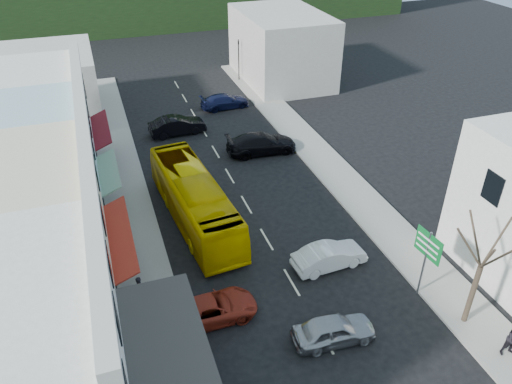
{
  "coord_description": "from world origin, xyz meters",
  "views": [
    {
      "loc": [
        -8.35,
        -18.49,
        18.64
      ],
      "look_at": [
        0.0,
        6.0,
        2.2
      ],
      "focal_mm": 35.0,
      "sensor_mm": 36.0,
      "label": 1
    }
  ],
  "objects_px": {
    "car_white": "(329,256)",
    "pedestrian_left": "(140,288)",
    "bus": "(194,200)",
    "traffic_signal": "(239,61)",
    "car_silver": "(334,330)",
    "car_red": "(211,308)",
    "street_tree": "(481,267)",
    "direction_sign": "(424,264)"
  },
  "relations": [
    {
      "from": "car_red",
      "to": "car_silver",
      "type": "bearing_deg",
      "value": -123.45
    },
    {
      "from": "direction_sign",
      "to": "car_white",
      "type": "bearing_deg",
      "value": 129.83
    },
    {
      "from": "bus",
      "to": "car_red",
      "type": "height_order",
      "value": "bus"
    },
    {
      "from": "car_silver",
      "to": "pedestrian_left",
      "type": "distance_m",
      "value": 9.85
    },
    {
      "from": "car_white",
      "to": "bus",
      "type": "bearing_deg",
      "value": 38.1
    },
    {
      "from": "car_red",
      "to": "pedestrian_left",
      "type": "distance_m",
      "value": 3.85
    },
    {
      "from": "bus",
      "to": "pedestrian_left",
      "type": "xyz_separation_m",
      "value": [
        -4.27,
        -6.2,
        -0.55
      ]
    },
    {
      "from": "car_white",
      "to": "car_red",
      "type": "relative_size",
      "value": 0.96
    },
    {
      "from": "bus",
      "to": "traffic_signal",
      "type": "relative_size",
      "value": 2.63
    },
    {
      "from": "car_red",
      "to": "direction_sign",
      "type": "xyz_separation_m",
      "value": [
        10.73,
        -1.79,
        1.29
      ]
    },
    {
      "from": "car_silver",
      "to": "traffic_signal",
      "type": "bearing_deg",
      "value": -6.16
    },
    {
      "from": "bus",
      "to": "street_tree",
      "type": "relative_size",
      "value": 1.63
    },
    {
      "from": "traffic_signal",
      "to": "direction_sign",
      "type": "bearing_deg",
      "value": 106.38
    },
    {
      "from": "car_white",
      "to": "direction_sign",
      "type": "xyz_separation_m",
      "value": [
        3.52,
        -3.47,
        1.29
      ]
    },
    {
      "from": "bus",
      "to": "direction_sign",
      "type": "bearing_deg",
      "value": -52.09
    },
    {
      "from": "bus",
      "to": "traffic_signal",
      "type": "bearing_deg",
      "value": 61.27
    },
    {
      "from": "car_red",
      "to": "street_tree",
      "type": "height_order",
      "value": "street_tree"
    },
    {
      "from": "pedestrian_left",
      "to": "street_tree",
      "type": "xyz_separation_m",
      "value": [
        14.84,
        -6.48,
        2.56
      ]
    },
    {
      "from": "car_white",
      "to": "direction_sign",
      "type": "relative_size",
      "value": 1.11
    },
    {
      "from": "pedestrian_left",
      "to": "car_red",
      "type": "bearing_deg",
      "value": -144.38
    },
    {
      "from": "bus",
      "to": "street_tree",
      "type": "distance_m",
      "value": 16.63
    },
    {
      "from": "car_red",
      "to": "traffic_signal",
      "type": "height_order",
      "value": "traffic_signal"
    },
    {
      "from": "traffic_signal",
      "to": "pedestrian_left",
      "type": "bearing_deg",
      "value": 81.55
    },
    {
      "from": "direction_sign",
      "to": "car_silver",
      "type": "bearing_deg",
      "value": -171.43
    },
    {
      "from": "car_silver",
      "to": "car_red",
      "type": "height_order",
      "value": "same"
    },
    {
      "from": "bus",
      "to": "car_white",
      "type": "relative_size",
      "value": 2.64
    },
    {
      "from": "pedestrian_left",
      "to": "direction_sign",
      "type": "relative_size",
      "value": 0.43
    },
    {
      "from": "pedestrian_left",
      "to": "traffic_signal",
      "type": "distance_m",
      "value": 33.24
    },
    {
      "from": "direction_sign",
      "to": "traffic_signal",
      "type": "bearing_deg",
      "value": 83.37
    },
    {
      "from": "car_silver",
      "to": "direction_sign",
      "type": "xyz_separation_m",
      "value": [
        5.66,
        1.43,
        1.29
      ]
    },
    {
      "from": "bus",
      "to": "traffic_signal",
      "type": "distance_m",
      "value": 25.81
    },
    {
      "from": "car_white",
      "to": "pedestrian_left",
      "type": "distance_m",
      "value": 10.38
    },
    {
      "from": "car_silver",
      "to": "street_tree",
      "type": "relative_size",
      "value": 0.62
    },
    {
      "from": "car_red",
      "to": "direction_sign",
      "type": "relative_size",
      "value": 1.16
    },
    {
      "from": "pedestrian_left",
      "to": "bus",
      "type": "bearing_deg",
      "value": -53.94
    },
    {
      "from": "car_white",
      "to": "street_tree",
      "type": "relative_size",
      "value": 0.62
    },
    {
      "from": "traffic_signal",
      "to": "street_tree",
      "type": "bearing_deg",
      "value": 107.96
    },
    {
      "from": "car_white",
      "to": "car_silver",
      "type": "bearing_deg",
      "value": 152.34
    },
    {
      "from": "car_white",
      "to": "car_red",
      "type": "height_order",
      "value": "same"
    },
    {
      "from": "car_white",
      "to": "street_tree",
      "type": "distance_m",
      "value": 7.99
    },
    {
      "from": "car_silver",
      "to": "street_tree",
      "type": "distance_m",
      "value": 7.29
    },
    {
      "from": "bus",
      "to": "traffic_signal",
      "type": "xyz_separation_m",
      "value": [
        10.21,
        23.69,
        0.66
      ]
    }
  ]
}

